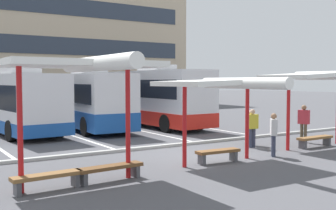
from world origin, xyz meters
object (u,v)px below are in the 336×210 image
Objects in this scene: bench_3 at (315,139)px; waiting_passenger_3 at (274,132)px; bench_0 at (47,178)px; bench_1 at (110,169)px; waiting_passenger_0 at (250,125)px; waiting_passenger_1 at (252,126)px; coach_bus_1 at (81,101)px; coach_bus_0 at (13,102)px; coach_bus_2 at (145,97)px; waiting_shelter_0 at (81,67)px; waiting_passenger_2 at (304,121)px; bench_2 at (218,153)px; waiting_shelter_1 at (223,84)px; waiting_shelter_2 at (320,77)px.

bench_3 is 1.18× the size of waiting_passenger_3.
bench_0 is 1.13× the size of waiting_passenger_3.
waiting_passenger_0 reaches higher than bench_1.
waiting_passenger_1 reaches higher than waiting_passenger_3.
bench_0 is at bearing -167.11° from waiting_passenger_1.
coach_bus_0 is at bearing -177.37° from coach_bus_1.
coach_bus_2 reaches higher than coach_bus_1.
bench_0 is at bearing -114.48° from coach_bus_1.
waiting_shelter_0 reaches higher than waiting_passenger_2.
bench_2 is at bearing -152.71° from waiting_passenger_1.
waiting_passenger_2 is (2.33, -10.63, -0.77)m from coach_bus_2.
coach_bus_1 is at bearing 100.78° from waiting_passenger_3.
waiting_passenger_0 is 0.94× the size of waiting_passenger_1.
waiting_shelter_1 is 2.39m from bench_2.
waiting_passenger_1 is (-0.40, -0.53, 0.07)m from waiting_passenger_0.
waiting_passenger_2 reaches higher than bench_1.
coach_bus_0 is at bearing 107.31° from waiting_shelter_1.
bench_0 is at bearing -175.82° from bench_2.
bench_0 is at bearing -178.60° from waiting_passenger_3.
coach_bus_0 is at bearing 85.10° from waiting_shelter_0.
waiting_passenger_3 is (-1.52, -12.36, -0.83)m from coach_bus_2.
waiting_passenger_1 is at bearing -73.59° from coach_bus_1.
waiting_passenger_2 is at bearing 63.11° from waiting_shelter_2.
coach_bus_0 is 6.38× the size of waiting_passenger_3.
waiting_passenger_2 is at bearing 15.31° from waiting_shelter_1.
waiting_passenger_3 is (2.48, -0.00, -1.78)m from waiting_shelter_1.
coach_bus_1 is at bearing 119.26° from waiting_passenger_2.
bench_3 is at bearing 4.15° from bench_1.
waiting_passenger_0 is (9.71, 2.66, 0.53)m from bench_0.
coach_bus_2 is 7.13× the size of waiting_passenger_1.
waiting_shelter_2 is (9.88, 0.53, 2.65)m from bench_1.
waiting_shelter_1 reaches higher than bench_3.
waiting_shelter_2 is (5.65, 0.16, 2.66)m from bench_2.
waiting_shelter_2 is at bearing 3.94° from waiting_shelter_1.
bench_3 is (0.00, 0.19, -2.66)m from waiting_shelter_2.
waiting_passenger_1 is at bearing 27.29° from bench_2.
waiting_passenger_0 reaches higher than bench_2.
bench_1 is at bearing -174.95° from bench_2.
coach_bus_2 is 10.50m from waiting_passenger_1.
waiting_passenger_2 is (6.33, 1.50, 0.67)m from bench_2.
coach_bus_2 is 10.91m from waiting_passenger_2.
waiting_shelter_0 is 5.16m from waiting_shelter_1.
coach_bus_1 is 7.29× the size of waiting_passenger_0.
waiting_shelter_1 is 2.69× the size of bench_2.
coach_bus_1 is 2.50× the size of waiting_shelter_1.
waiting_passenger_2 is at bearing -15.07° from waiting_passenger_0.
bench_1 is 9.91m from bench_3.
waiting_shelter_1 is at bearing -164.69° from waiting_passenger_2.
waiting_shelter_2 is at bearing 3.08° from bench_1.
waiting_shelter_0 is 2.82× the size of waiting_passenger_2.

